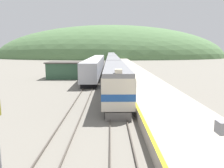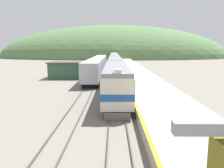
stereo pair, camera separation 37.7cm
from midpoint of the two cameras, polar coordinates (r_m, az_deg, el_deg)
track_main at (r=68.99m, az=0.81°, el=4.23°), size 1.52×180.00×0.16m
track_siding at (r=69.08m, az=-2.60°, el=4.23°), size 1.52×180.00×0.16m
platform at (r=49.35m, az=6.63°, el=2.59°), size 6.40×140.00×0.99m
distant_hills at (r=144.67m, az=0.58°, el=6.89°), size 147.89×66.55×41.49m
station_shed at (r=46.74m, az=-11.27°, el=3.64°), size 7.62×5.25×3.44m
express_train_lead_car at (r=28.37m, az=1.45°, el=1.26°), size 3.00×20.56×4.49m
carriage_second at (r=50.91m, az=0.97°, el=4.85°), size 2.99×22.55×4.13m
carriage_third at (r=74.29m, az=0.78°, el=6.27°), size 2.99×22.55×4.13m
carriage_fourth at (r=97.68m, az=0.68°, el=7.01°), size 2.99×22.55×4.13m
siding_train at (r=52.71m, az=-3.52°, el=4.78°), size 2.90×39.78×3.99m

